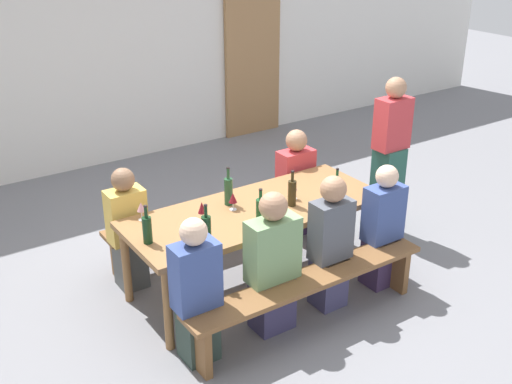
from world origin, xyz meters
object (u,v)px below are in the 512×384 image
(wine_bottle_2, at_px, (228,191))
(wine_bottle_3, at_px, (261,212))
(seated_guest_near_3, at_px, (382,229))
(wine_glass_1, at_px, (202,208))
(wine_bottle_0, at_px, (147,229))
(wine_bottle_1, at_px, (336,188))
(wine_glass_2, at_px, (233,198))
(tasting_table, at_px, (256,215))
(bench_near, at_px, (309,287))
(wooden_door, at_px, (253,62))
(seated_guest_far_0, at_px, (128,231))
(bench_far, at_px, (213,216))
(seated_guest_near_1, at_px, (273,266))
(seated_guest_near_2, at_px, (330,244))
(wine_glass_0, at_px, (272,209))
(standing_host, at_px, (389,160))
(wine_bottle_4, at_px, (292,192))
(seated_guest_near_0, at_px, (196,294))
(wine_bottle_5, at_px, (206,230))
(wine_glass_3, at_px, (141,208))
(seated_guest_far_1, at_px, (295,185))
(wine_glass_4, at_px, (294,186))

(wine_bottle_2, relative_size, wine_bottle_3, 1.07)
(wine_bottle_2, distance_m, seated_guest_near_3, 1.37)
(wine_glass_1, bearing_deg, wine_bottle_0, -171.00)
(wine_bottle_1, height_order, wine_glass_2, wine_bottle_1)
(tasting_table, bearing_deg, bench_near, -90.00)
(wooden_door, distance_m, seated_guest_far_0, 4.34)
(bench_far, bearing_deg, seated_guest_near_1, -100.42)
(wooden_door, relative_size, seated_guest_near_3, 1.85)
(wooden_door, relative_size, wine_bottle_1, 7.15)
(tasting_table, xyz_separation_m, wine_glass_1, (-0.50, 0.04, 0.19))
(seated_guest_near_2, bearing_deg, wine_bottle_3, 56.67)
(wine_bottle_0, xyz_separation_m, wine_bottle_1, (1.69, -0.20, -0.00))
(wine_glass_0, bearing_deg, standing_host, 12.23)
(wine_bottle_4, height_order, standing_host, standing_host)
(wooden_door, relative_size, seated_guest_near_2, 1.79)
(bench_near, bearing_deg, seated_guest_near_0, 170.68)
(wine_bottle_0, height_order, wine_bottle_5, wine_bottle_5)
(wine_bottle_1, relative_size, wine_glass_3, 1.87)
(wooden_door, relative_size, wine_bottle_5, 6.11)
(tasting_table, xyz_separation_m, bench_near, (0.00, -0.75, -0.32))
(wooden_door, relative_size, standing_host, 1.29)
(wooden_door, height_order, wine_bottle_4, wooden_door)
(bench_far, relative_size, wine_bottle_4, 6.77)
(wine_bottle_3, distance_m, wine_glass_1, 0.48)
(seated_guest_near_0, bearing_deg, wine_bottle_1, -77.52)
(seated_guest_near_1, bearing_deg, seated_guest_near_3, -90.00)
(wine_bottle_1, bearing_deg, wine_glass_3, 159.75)
(wooden_door, relative_size, wine_glass_2, 13.39)
(wine_bottle_1, height_order, wine_bottle_2, wine_bottle_2)
(bench_near, height_order, seated_guest_near_2, seated_guest_near_2)
(wine_bottle_5, distance_m, seated_guest_near_0, 0.49)
(seated_guest_near_2, xyz_separation_m, seated_guest_far_1, (0.55, 1.19, -0.04))
(wine_glass_1, bearing_deg, seated_guest_far_1, 22.08)
(wine_bottle_1, height_order, wine_bottle_3, wine_bottle_3)
(seated_guest_far_1, bearing_deg, wine_bottle_4, -39.25)
(wine_bottle_2, relative_size, wine_glass_3, 2.18)
(wine_bottle_2, distance_m, wine_glass_2, 0.12)
(bench_far, height_order, seated_guest_far_0, seated_guest_far_0)
(seated_guest_near_0, xyz_separation_m, seated_guest_near_1, (0.67, -0.00, 0.01))
(wine_glass_4, bearing_deg, seated_guest_near_1, -137.70)
(bench_near, bearing_deg, seated_guest_far_1, 56.94)
(wine_bottle_2, relative_size, wine_glass_1, 1.98)
(wine_glass_1, bearing_deg, seated_guest_near_0, -123.14)
(tasting_table, height_order, seated_guest_far_1, seated_guest_far_1)
(wine_glass_1, distance_m, seated_guest_near_0, 0.82)
(wine_glass_0, distance_m, standing_host, 1.71)
(wine_bottle_2, height_order, wine_bottle_3, wine_bottle_2)
(wine_glass_1, bearing_deg, wine_glass_2, 7.26)
(wine_bottle_1, xyz_separation_m, wine_glass_3, (-1.57, 0.58, 0.00))
(wine_bottle_1, bearing_deg, seated_guest_near_0, -167.52)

